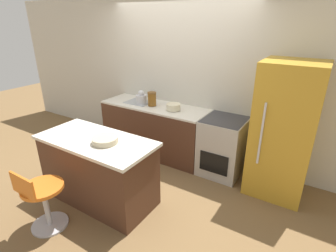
% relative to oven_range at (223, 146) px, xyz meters
% --- Properties ---
extents(ground_plane, '(14.00, 14.00, 0.00)m').
position_rel_oven_range_xyz_m(ground_plane, '(-0.98, -0.34, -0.44)').
color(ground_plane, brown).
extents(wall_back, '(8.00, 0.06, 2.60)m').
position_rel_oven_range_xyz_m(wall_back, '(-0.98, 0.35, 0.86)').
color(wall_back, beige).
rests_on(wall_back, ground_plane).
extents(back_counter, '(1.88, 0.64, 0.89)m').
position_rel_oven_range_xyz_m(back_counter, '(-1.26, 0.00, -0.00)').
color(back_counter, '#4C2D1E').
rests_on(back_counter, ground_plane).
extents(kitchen_island, '(1.52, 0.72, 0.88)m').
position_rel_oven_range_xyz_m(kitchen_island, '(-1.11, -1.48, -0.00)').
color(kitchen_island, '#4C2D1E').
rests_on(kitchen_island, ground_plane).
extents(oven_range, '(0.62, 0.65, 0.89)m').
position_rel_oven_range_xyz_m(oven_range, '(0.00, 0.00, 0.00)').
color(oven_range, '#B7B2A8').
rests_on(oven_range, ground_plane).
extents(refrigerator, '(0.73, 0.72, 1.80)m').
position_rel_oven_range_xyz_m(refrigerator, '(0.81, -0.03, 0.45)').
color(refrigerator, gold).
rests_on(refrigerator, ground_plane).
extents(stool_chair, '(0.46, 0.46, 0.78)m').
position_rel_oven_range_xyz_m(stool_chair, '(-1.26, -2.19, -0.05)').
color(stool_chair, '#B7B7BC').
rests_on(stool_chair, ground_plane).
extents(kettle, '(0.19, 0.19, 0.23)m').
position_rel_oven_range_xyz_m(kettle, '(-1.50, -0.04, 0.54)').
color(kettle, silver).
rests_on(kettle, back_counter).
extents(mixing_bowl, '(0.22, 0.22, 0.10)m').
position_rel_oven_range_xyz_m(mixing_bowl, '(-0.85, -0.04, 0.50)').
color(mixing_bowl, beige).
rests_on(mixing_bowl, back_counter).
extents(canister_jar, '(0.15, 0.15, 0.23)m').
position_rel_oven_range_xyz_m(canister_jar, '(-1.27, -0.04, 0.56)').
color(canister_jar, brown).
rests_on(canister_jar, back_counter).
extents(fruit_bowl, '(0.31, 0.31, 0.07)m').
position_rel_oven_range_xyz_m(fruit_bowl, '(-0.94, -1.49, 0.47)').
color(fruit_bowl, '#C1B28E').
rests_on(fruit_bowl, kitchen_island).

